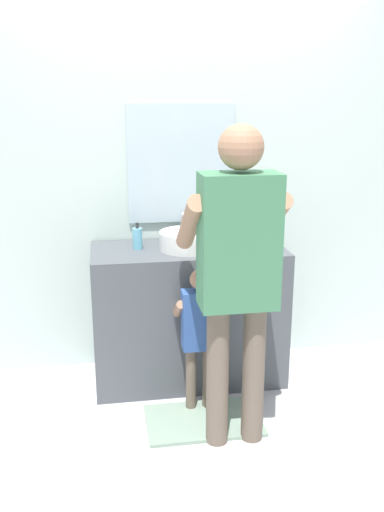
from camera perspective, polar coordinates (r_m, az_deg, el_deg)
ground_plane at (r=3.48m, az=0.41°, el=-14.44°), size 14.00×14.00×0.00m
back_wall at (r=3.64m, az=-1.20°, el=9.44°), size 4.40×0.10×2.70m
vanity_cabinet at (r=3.56m, az=-0.39°, el=-5.97°), size 1.19×0.54×0.87m
sink_basin at (r=3.39m, az=-0.35°, el=1.65°), size 0.36×0.36×0.11m
faucet at (r=3.59m, az=-0.89°, el=2.87°), size 0.18×0.14×0.18m
toothbrush_cup at (r=3.44m, az=4.74°, el=1.79°), size 0.07×0.07×0.21m
soap_bottle at (r=3.40m, az=-5.60°, el=1.82°), size 0.06×0.06×0.17m
bath_mat at (r=3.27m, az=1.18°, el=-16.48°), size 0.64×0.40×0.02m
child_toddler at (r=3.16m, az=0.74°, el=-7.36°), size 0.26×0.26×0.86m
adult_parent at (r=2.73m, az=4.67°, el=-0.51°), size 0.51×0.54×1.65m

